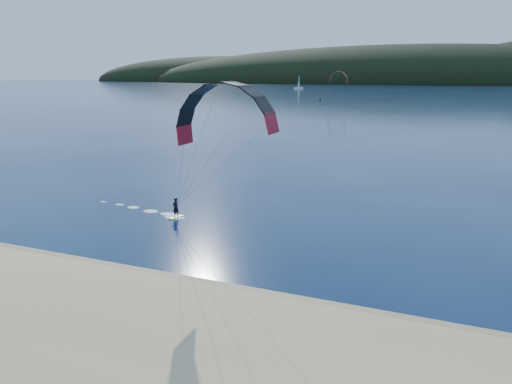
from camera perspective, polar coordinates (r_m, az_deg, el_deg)
ground at (r=27.06m, az=-14.97°, el=-14.60°), size 1800.00×1800.00×0.00m
wet_sand at (r=30.33m, az=-9.85°, el=-10.93°), size 220.00×2.50×0.10m
headland at (r=764.24m, az=21.24°, el=12.25°), size 1200.00×310.00×140.00m
kitesurfer_near at (r=34.29m, az=-4.02°, el=6.73°), size 22.24×8.09×11.89m
kitesurfer_far at (r=217.69m, az=9.96°, el=13.17°), size 13.57×5.11×13.01m
sailboat at (r=435.31m, az=5.21°, el=12.52°), size 8.44×5.43×11.99m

